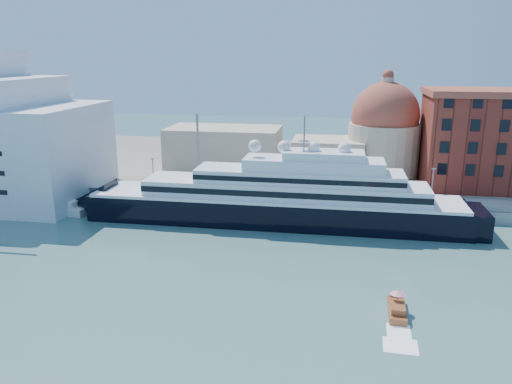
# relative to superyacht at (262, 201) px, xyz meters

# --- Properties ---
(ground) EXTENTS (400.00, 400.00, 0.00)m
(ground) POSITION_rel_superyacht_xyz_m (3.96, -23.00, -4.38)
(ground) COLOR #365E5D
(ground) RESTS_ON ground
(quay) EXTENTS (180.00, 10.00, 2.50)m
(quay) POSITION_rel_superyacht_xyz_m (3.96, 11.00, -3.13)
(quay) COLOR gray
(quay) RESTS_ON ground
(land) EXTENTS (260.00, 72.00, 2.00)m
(land) POSITION_rel_superyacht_xyz_m (3.96, 52.00, -3.38)
(land) COLOR slate
(land) RESTS_ON ground
(quay_fence) EXTENTS (180.00, 0.10, 1.20)m
(quay_fence) POSITION_rel_superyacht_xyz_m (3.96, 6.50, -1.28)
(quay_fence) COLOR slate
(quay_fence) RESTS_ON quay
(superyacht) EXTENTS (84.89, 11.77, 25.37)m
(superyacht) POSITION_rel_superyacht_xyz_m (0.00, 0.00, 0.00)
(superyacht) COLOR black
(superyacht) RESTS_ON ground
(service_barge) EXTENTS (14.06, 5.97, 3.07)m
(service_barge) POSITION_rel_superyacht_xyz_m (-44.10, -1.24, -3.50)
(service_barge) COLOR white
(service_barge) RESTS_ON ground
(water_taxi) EXTENTS (2.51, 6.77, 3.17)m
(water_taxi) POSITION_rel_superyacht_xyz_m (23.33, -34.07, -3.62)
(water_taxi) COLOR maroon
(water_taxi) RESTS_ON ground
(church) EXTENTS (66.00, 18.00, 25.50)m
(church) POSITION_rel_superyacht_xyz_m (10.35, 34.72, 6.53)
(church) COLOR beige
(church) RESTS_ON land
(lamp_posts) EXTENTS (120.80, 2.40, 18.00)m
(lamp_posts) POSITION_rel_superyacht_xyz_m (-8.71, 9.27, 5.46)
(lamp_posts) COLOR slate
(lamp_posts) RESTS_ON quay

